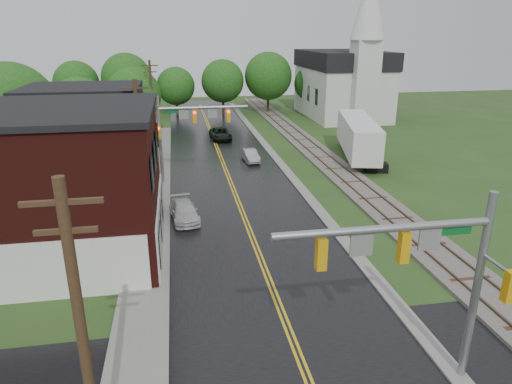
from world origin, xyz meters
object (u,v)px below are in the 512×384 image
object	(u,v)px
utility_pole_a	(83,340)
tree_left_e	(135,96)
tree_left_b	(13,109)
tree_left_c	(81,108)
brick_building	(24,186)
utility_pole_c	(152,99)
traffic_signal_near	(424,260)
suv_dark	(221,134)
semi_trailer	(358,136)
traffic_signal_far	(186,123)
utility_pole_b	(140,142)
pickup_white	(184,211)
church	(345,77)
sedan_silver	(250,156)

from	to	relation	value
utility_pole_a	tree_left_e	size ratio (longest dim) A/B	1.10
tree_left_b	tree_left_c	distance (m)	9.03
brick_building	utility_pole_c	xyz separation A→B (m)	(5.68, 29.00, 0.57)
traffic_signal_near	suv_dark	bearing A→B (deg)	93.78
utility_pole_c	tree_left_b	world-z (taller)	tree_left_b
semi_trailer	tree_left_c	bearing A→B (deg)	163.05
brick_building	traffic_signal_near	bearing A→B (deg)	-39.17
traffic_signal_far	utility_pole_c	xyz separation A→B (m)	(-3.33, 17.00, -0.25)
utility_pole_a	utility_pole_b	distance (m)	22.00
tree_left_e	pickup_white	world-z (taller)	tree_left_e
utility_pole_a	tree_left_e	distance (m)	45.94
suv_dark	utility_pole_c	bearing A→B (deg)	165.32
tree_left_e	tree_left_b	bearing A→B (deg)	-122.74
brick_building	church	xyz separation A→B (m)	(32.48, 38.74, 1.68)
tree_left_c	pickup_white	world-z (taller)	tree_left_c
pickup_white	tree_left_e	bearing A→B (deg)	92.93
church	pickup_white	size ratio (longest dim) A/B	4.83
traffic_signal_near	utility_pole_a	distance (m)	10.47
traffic_signal_far	sedan_silver	size ratio (longest dim) A/B	2.07
church	pickup_white	world-z (taller)	church
brick_building	tree_left_c	world-z (taller)	brick_building
traffic_signal_far	tree_left_b	size ratio (longest dim) A/B	0.76
sedan_silver	semi_trailer	world-z (taller)	semi_trailer
tree_left_e	semi_trailer	size ratio (longest dim) A/B	0.64
tree_left_c	tree_left_e	bearing A→B (deg)	50.19
traffic_signal_near	utility_pole_b	bearing A→B (deg)	117.19
utility_pole_c	tree_left_b	bearing A→B (deg)	-132.39
utility_pole_c	semi_trailer	xyz separation A→B (m)	(20.14, -12.39, -2.40)
utility_pole_b	pickup_white	size ratio (longest dim) A/B	2.17
utility_pole_a	semi_trailer	xyz separation A→B (m)	(20.14, 31.61, -2.40)
utility_pole_c	tree_left_c	xyz separation A→B (m)	(-7.05, -4.10, -0.21)
tree_left_c	tree_left_b	bearing A→B (deg)	-116.56
traffic_signal_near	semi_trailer	bearing A→B (deg)	71.56
tree_left_c	suv_dark	xyz separation A→B (m)	(14.65, 2.51, -3.85)
brick_building	suv_dark	distance (m)	30.66
traffic_signal_far	tree_left_b	xyz separation A→B (m)	(-14.38, 4.90, 0.74)
semi_trailer	traffic_signal_far	bearing A→B (deg)	-164.67
utility_pole_c	tree_left_e	size ratio (longest dim) A/B	1.10
suv_dark	traffic_signal_far	bearing A→B (deg)	-108.34
church	sedan_silver	xyz separation A→B (m)	(-17.32, -21.34, -5.25)
utility_pole_b	suv_dark	world-z (taller)	utility_pole_b
suv_dark	brick_building	bearing A→B (deg)	-118.71
traffic_signal_near	utility_pole_b	size ratio (longest dim) A/B	0.82
church	suv_dark	size ratio (longest dim) A/B	4.19
suv_dark	tree_left_c	bearing A→B (deg)	-173.13
utility_pole_a	traffic_signal_near	bearing A→B (deg)	11.02
utility_pole_a	utility_pole_c	xyz separation A→B (m)	(0.00, 44.00, 0.00)
utility_pole_b	utility_pole_c	xyz separation A→B (m)	(0.00, 22.00, 0.00)
brick_building	suv_dark	xyz separation A→B (m)	(13.28, 27.41, -3.49)
traffic_signal_near	utility_pole_c	size ratio (longest dim) A/B	0.82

